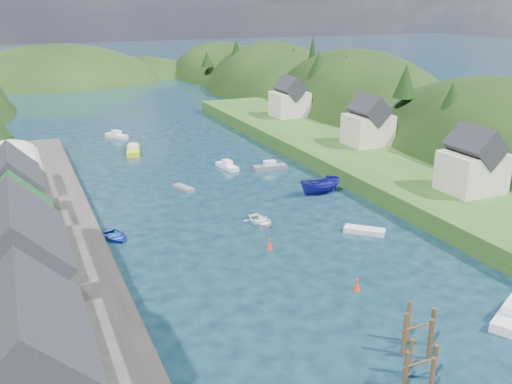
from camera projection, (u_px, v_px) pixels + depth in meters
name	position (u px, v px, depth m)	size (l,w,h in m)	color
ground	(199.00, 175.00, 87.29)	(600.00, 600.00, 0.00)	black
hillside_right	(356.00, 153.00, 128.36)	(36.00, 245.56, 48.00)	black
far_hills	(93.00, 109.00, 198.97)	(103.00, 68.00, 44.00)	black
hill_trees	(171.00, 91.00, 95.01)	(92.00, 151.25, 12.41)	black
quay_left	(49.00, 283.00, 51.84)	(12.00, 110.00, 2.00)	#2D2B28
quayside_buildings	(24.00, 295.00, 37.31)	(8.00, 35.84, 12.90)	#2D2B28
boat_sheds	(14.00, 182.00, 66.23)	(7.00, 21.00, 7.50)	#2D2D30
terrace_right	(374.00, 166.00, 87.64)	(16.00, 120.00, 2.40)	#234719
right_bank_cottages	(362.00, 124.00, 94.53)	(9.00, 59.24, 8.41)	beige
piling_cluster_near	(420.00, 369.00, 39.41)	(2.93, 2.76, 3.44)	#382314
piling_cluster_far	(418.00, 333.00, 43.23)	(3.13, 2.93, 3.95)	#382314
channel_buoy_near	(357.00, 285.00, 52.46)	(0.70, 0.70, 1.10)	red
channel_buoy_far	(270.00, 244.00, 61.30)	(0.70, 0.70, 1.10)	red
moored_boats	(251.00, 219.00, 67.79)	(34.68, 91.70, 2.46)	#545860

